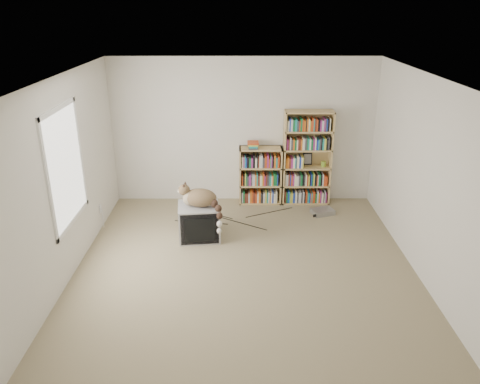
{
  "coord_description": "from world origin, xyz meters",
  "views": [
    {
      "loc": [
        -0.09,
        -5.32,
        3.29
      ],
      "look_at": [
        -0.06,
        1.0,
        0.73
      ],
      "focal_mm": 35.0,
      "sensor_mm": 36.0,
      "label": 1
    }
  ],
  "objects_px": {
    "crt_tv": "(199,221)",
    "cat": "(203,201)",
    "bookcase_tall": "(307,160)",
    "dvd_player": "(323,212)",
    "bookcase_short": "(260,177)"
  },
  "relations": [
    {
      "from": "cat",
      "to": "bookcase_short",
      "type": "height_order",
      "value": "bookcase_short"
    },
    {
      "from": "dvd_player",
      "to": "bookcase_tall",
      "type": "bearing_deg",
      "value": 95.06
    },
    {
      "from": "crt_tv",
      "to": "bookcase_tall",
      "type": "relative_size",
      "value": 0.4
    },
    {
      "from": "cat",
      "to": "dvd_player",
      "type": "xyz_separation_m",
      "value": [
        1.93,
        0.9,
        -0.58
      ]
    },
    {
      "from": "crt_tv",
      "to": "dvd_player",
      "type": "distance_m",
      "value": 2.18
    },
    {
      "from": "dvd_player",
      "to": "bookcase_short",
      "type": "bearing_deg",
      "value": 134.13
    },
    {
      "from": "crt_tv",
      "to": "dvd_player",
      "type": "bearing_deg",
      "value": 15.92
    },
    {
      "from": "crt_tv",
      "to": "cat",
      "type": "bearing_deg",
      "value": -50.45
    },
    {
      "from": "bookcase_tall",
      "to": "dvd_player",
      "type": "distance_m",
      "value": 0.94
    },
    {
      "from": "crt_tv",
      "to": "bookcase_short",
      "type": "bearing_deg",
      "value": 47.88
    },
    {
      "from": "crt_tv",
      "to": "bookcase_tall",
      "type": "height_order",
      "value": "bookcase_tall"
    },
    {
      "from": "bookcase_short",
      "to": "crt_tv",
      "type": "bearing_deg",
      "value": -125.61
    },
    {
      "from": "crt_tv",
      "to": "bookcase_short",
      "type": "distance_m",
      "value": 1.68
    },
    {
      "from": "crt_tv",
      "to": "bookcase_tall",
      "type": "xyz_separation_m",
      "value": [
        1.77,
        1.36,
        0.53
      ]
    },
    {
      "from": "cat",
      "to": "bookcase_short",
      "type": "relative_size",
      "value": 0.7
    }
  ]
}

